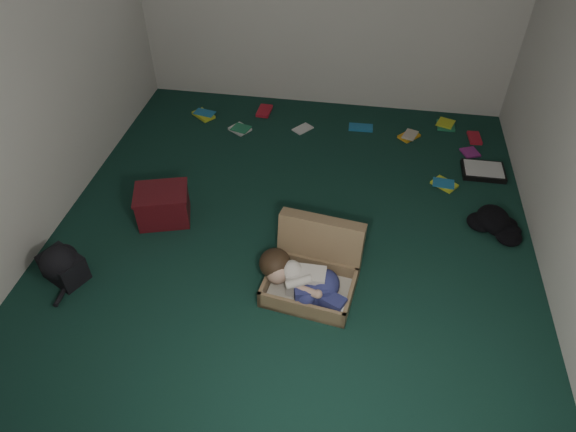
# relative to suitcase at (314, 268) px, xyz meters

# --- Properties ---
(floor) EXTENTS (4.50, 4.50, 0.00)m
(floor) POSITION_rel_suitcase_xyz_m (-0.25, 0.47, -0.14)
(floor) COLOR #113228
(floor) RESTS_ON ground
(wall_front) EXTENTS (4.50, 0.00, 4.50)m
(wall_front) POSITION_rel_suitcase_xyz_m (-0.25, -1.78, 1.16)
(wall_front) COLOR silver
(wall_front) RESTS_ON ground
(wall_left) EXTENTS (0.00, 4.50, 4.50)m
(wall_left) POSITION_rel_suitcase_xyz_m (-2.25, 0.47, 1.16)
(wall_left) COLOR silver
(wall_left) RESTS_ON ground
(suitcase) EXTENTS (0.73, 0.72, 0.48)m
(suitcase) POSITION_rel_suitcase_xyz_m (0.00, 0.00, 0.00)
(suitcase) COLOR #8A6F4C
(suitcase) RESTS_ON floor
(person) EXTENTS (0.69, 0.41, 0.30)m
(person) POSITION_rel_suitcase_xyz_m (-0.07, -0.16, 0.04)
(person) COLOR silver
(person) RESTS_ON suitcase
(maroon_bin) EXTENTS (0.52, 0.46, 0.31)m
(maroon_bin) POSITION_rel_suitcase_xyz_m (-1.36, 0.50, 0.01)
(maroon_bin) COLOR #511016
(maroon_bin) RESTS_ON floor
(backpack) EXTENTS (0.50, 0.46, 0.24)m
(backpack) POSITION_rel_suitcase_xyz_m (-1.89, -0.27, -0.02)
(backpack) COLOR black
(backpack) RESTS_ON floor
(clothing_pile) EXTENTS (0.43, 0.36, 0.13)m
(clothing_pile) POSITION_rel_suitcase_xyz_m (1.45, 0.79, -0.08)
(clothing_pile) COLOR black
(clothing_pile) RESTS_ON floor
(paper_tray) EXTENTS (0.40, 0.30, 0.06)m
(paper_tray) POSITION_rel_suitcase_xyz_m (1.45, 1.63, -0.12)
(paper_tray) COLOR black
(paper_tray) RESTS_ON floor
(book_scatter) EXTENTS (3.17, 1.26, 0.02)m
(book_scatter) POSITION_rel_suitcase_xyz_m (0.33, 2.06, -0.13)
(book_scatter) COLOR yellow
(book_scatter) RESTS_ON floor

